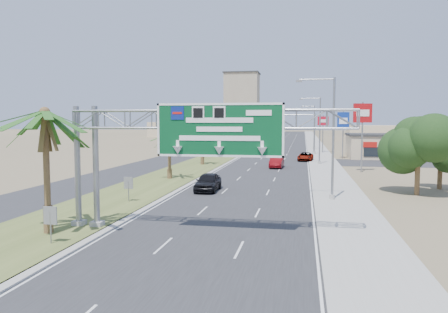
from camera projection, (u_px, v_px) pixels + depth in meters
name	position (u px, v px, depth m)	size (l,w,h in m)	color
ground	(155.00, 304.00, 15.54)	(600.00, 600.00, 0.00)	#8C7A59
road	(285.00, 144.00, 123.40)	(12.00, 300.00, 0.02)	#28282B
sidewalk_right	(316.00, 144.00, 121.88)	(4.00, 300.00, 0.10)	#9E9B93
median_grass	(250.00, 143.00, 125.18)	(7.00, 300.00, 0.12)	#4D5C28
opposing_road	(226.00, 143.00, 126.44)	(8.00, 300.00, 0.02)	#28282B
sign_gantry	(194.00, 129.00, 24.97)	(16.75, 1.24, 7.50)	gray
palm_near	(45.00, 113.00, 24.47)	(5.70, 5.70, 8.35)	brown
palm_row_b	(169.00, 136.00, 48.22)	(3.99, 3.99, 5.95)	brown
palm_row_c	(202.00, 127.00, 63.85)	(3.99, 3.99, 6.75)	brown
palm_row_d	(224.00, 132.00, 81.60)	(3.99, 3.99, 5.45)	brown
palm_row_e	(239.00, 127.00, 100.17)	(3.99, 3.99, 6.15)	brown
palm_row_f	(252.00, 127.00, 124.72)	(3.99, 3.99, 5.75)	brown
streetlight_near	(331.00, 143.00, 35.43)	(3.27, 0.44, 10.00)	gray
streetlight_mid	(318.00, 133.00, 64.84)	(3.27, 0.44, 10.00)	gray
streetlight_far	(313.00, 129.00, 100.14)	(3.27, 0.44, 10.00)	gray
signal_mast	(304.00, 129.00, 84.79)	(10.28, 0.71, 8.00)	gray
store_building	(401.00, 147.00, 76.16)	(18.00, 10.00, 4.00)	#CFB18C
oak_near	(419.00, 144.00, 37.99)	(4.50, 4.50, 6.80)	brown
oak_far	(441.00, 149.00, 41.43)	(3.50, 3.50, 5.60)	brown
median_signback_a	(50.00, 218.00, 22.70)	(0.75, 0.08, 2.08)	gray
median_signback_b	(128.00, 185.00, 34.59)	(0.75, 0.08, 2.08)	gray
tower_distant	(242.00, 103.00, 264.97)	(20.00, 16.00, 35.00)	gray
building_distant_left	(180.00, 129.00, 180.23)	(24.00, 14.00, 6.00)	#CFB18C
building_distant_right	(378.00, 133.00, 147.25)	(20.00, 12.00, 5.00)	#CFB18C
car_left_lane	(208.00, 182.00, 40.51)	(1.98, 4.93, 1.68)	black
car_mid_lane	(277.00, 162.00, 60.59)	(1.70, 4.86, 1.60)	maroon
car_right_lane	(306.00, 157.00, 71.04)	(2.29, 4.97, 1.38)	gray
car_far	(257.00, 150.00, 88.05)	(1.81, 4.46, 1.29)	black
pole_sign_red_near	(363.00, 117.00, 54.95)	(2.38, 1.00, 8.90)	gray
pole_sign_blue	(343.00, 123.00, 75.14)	(2.02, 0.68, 8.21)	gray
pole_sign_red_far	(323.00, 124.00, 88.75)	(2.22, 0.59, 7.61)	gray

